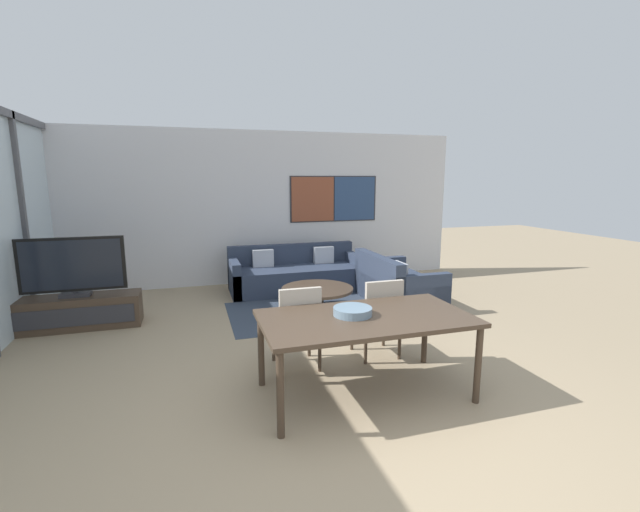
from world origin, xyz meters
The scene contains 12 objects.
ground_plane centered at (0.00, 0.00, 0.00)m, with size 24.00×24.00×0.00m, color #9E896B.
wall_back centered at (0.06, 5.33, 1.41)m, with size 7.80×0.09×2.80m.
area_rug centered at (0.50, 3.24, 0.00)m, with size 2.58×1.62×0.01m.
tv_console centered at (-2.73, 3.48, 0.21)m, with size 1.56×0.46×0.43m.
television centered at (-2.73, 3.48, 0.82)m, with size 1.26×0.20×0.78m.
sofa_main centered at (0.50, 4.57, 0.26)m, with size 2.30×0.90×0.77m.
sofa_side centered at (1.80, 3.30, 0.27)m, with size 0.90×1.52×0.77m.
coffee_table centered at (0.50, 3.24, 0.27)m, with size 1.06×1.06×0.36m.
dining_table centered at (0.20, 0.75, 0.68)m, with size 1.87×1.00×0.74m.
dining_chair_left centered at (-0.26, 1.43, 0.50)m, with size 0.46×0.46×0.89m.
dining_chair_centre centered at (0.66, 1.46, 0.50)m, with size 0.46×0.46×0.89m.
fruit_bowl centered at (0.10, 0.81, 0.78)m, with size 0.35×0.35×0.07m.
Camera 1 is at (-1.26, -2.61, 1.96)m, focal length 24.00 mm.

